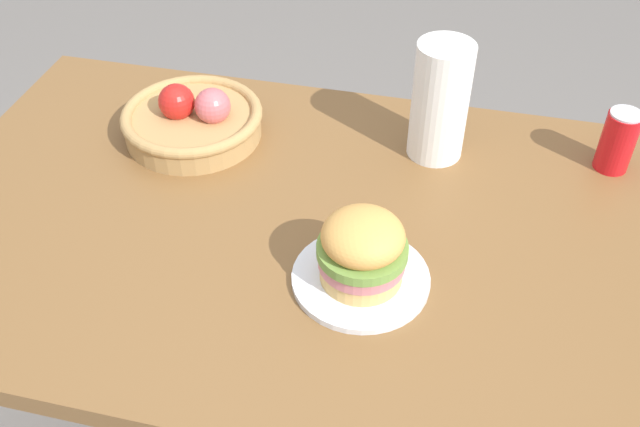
# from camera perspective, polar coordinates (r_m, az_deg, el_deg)

# --- Properties ---
(dining_table) EXTENTS (1.40, 0.90, 0.75)m
(dining_table) POSITION_cam_1_polar(r_m,az_deg,el_deg) (1.37, -2.06, -3.69)
(dining_table) COLOR brown
(dining_table) RESTS_ON ground_plane
(plate) EXTENTS (0.23, 0.23, 0.01)m
(plate) POSITION_cam_1_polar(r_m,az_deg,el_deg) (1.20, 3.24, -5.15)
(plate) COLOR white
(plate) RESTS_ON dining_table
(sandwich) EXTENTS (0.15, 0.15, 0.13)m
(sandwich) POSITION_cam_1_polar(r_m,az_deg,el_deg) (1.15, 3.37, -2.81)
(sandwich) COLOR #DBAD60
(sandwich) RESTS_ON plate
(soda_can) EXTENTS (0.07, 0.07, 0.13)m
(soda_can) POSITION_cam_1_polar(r_m,az_deg,el_deg) (1.50, 22.51, 5.33)
(soda_can) COLOR red
(soda_can) RESTS_ON dining_table
(fruit_basket) EXTENTS (0.29, 0.29, 0.11)m
(fruit_basket) POSITION_cam_1_polar(r_m,az_deg,el_deg) (1.51, -10.03, 7.35)
(fruit_basket) COLOR tan
(fruit_basket) RESTS_ON dining_table
(paper_towel_roll) EXTENTS (0.11, 0.11, 0.24)m
(paper_towel_roll) POSITION_cam_1_polar(r_m,az_deg,el_deg) (1.42, 9.48, 8.74)
(paper_towel_roll) COLOR white
(paper_towel_roll) RESTS_ON dining_table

